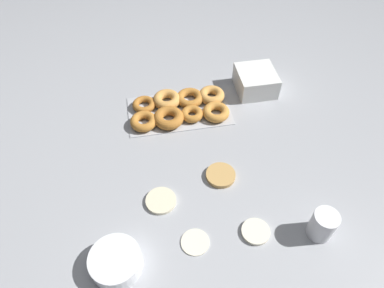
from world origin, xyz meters
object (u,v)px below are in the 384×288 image
Objects in this scene: pancake_1 at (195,242)px; pancake_3 at (221,175)px; pancake_0 at (256,232)px; container_stack at (256,81)px; paper_cup at (323,225)px; donut_tray at (180,108)px; pancake_2 at (161,201)px; batter_bowl at (116,262)px.

pancake_1 is 0.85× the size of pancake_3.
pancake_0 is 0.53× the size of container_stack.
paper_cup reaches higher than pancake_1.
donut_tray is 0.34m from container_stack.
pancake_2 is at bearing -61.91° from pancake_1.
batter_bowl reaches higher than pancake_1.
pancake_0 is 0.86× the size of pancake_3.
pancake_1 is at bearing 59.58° from pancake_3.
pancake_1 is at bearing 118.09° from pancake_2.
pancake_0 is at bearing -10.07° from paper_cup.
container_stack reaches higher than pancake_0.
pancake_3 is 1.01× the size of paper_cup.
pancake_3 is (-0.21, -0.06, 0.00)m from pancake_2.
pancake_1 is 0.72m from container_stack.
pancake_0 is 0.30m from pancake_2.
donut_tray is at bearing -114.78° from batter_bowl.
pancake_0 is 0.87× the size of paper_cup.
batter_bowl is at bearing 34.60° from pancake_3.
pancake_3 is 0.43m from batter_bowl.
pancake_3 is 0.35m from paper_cup.
donut_tray is 0.63m from batter_bowl.
pancake_2 is 0.65m from container_stack.
donut_tray is at bearing -75.48° from pancake_3.
batter_bowl is (0.41, 0.03, 0.02)m from pancake_0.
pancake_1 is 0.37m from paper_cup.
pancake_3 reaches higher than pancake_2.
container_stack reaches higher than pancake_3.
batter_bowl reaches higher than pancake_2.
pancake_3 is 0.62× the size of container_stack.
pancake_0 is 0.88× the size of pancake_2.
batter_bowl is 0.59m from paper_cup.
container_stack is (-0.33, -0.08, 0.02)m from donut_tray.
container_stack is (-0.45, -0.47, 0.04)m from pancake_2.
pancake_0 is 0.19m from paper_cup.
pancake_0 is 0.21× the size of donut_tray.
pancake_3 is 0.34m from donut_tray.
batter_bowl is at bearing -0.50° from paper_cup.
pancake_1 is at bearing -172.94° from batter_bowl.
pancake_2 is (0.08, -0.15, 0.00)m from pancake_1.
container_stack is at bearing -132.26° from batter_bowl.
pancake_2 is at bearing 72.82° from donut_tray.
pancake_1 is 0.53× the size of container_stack.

